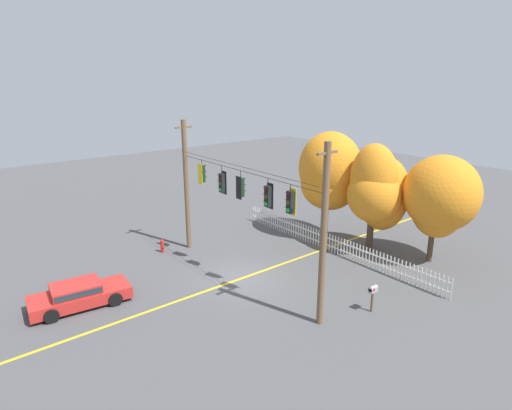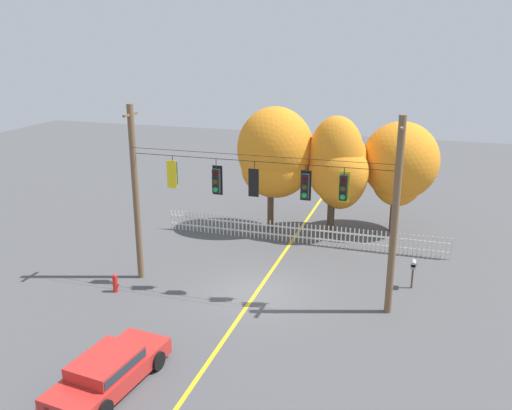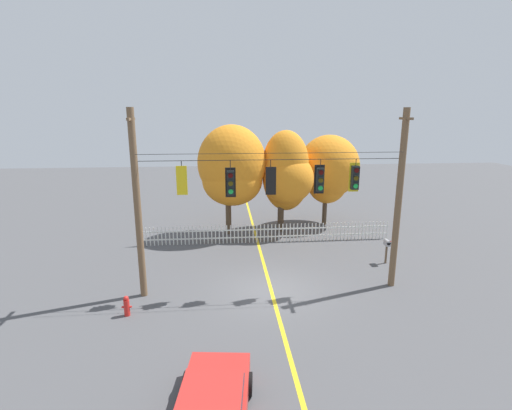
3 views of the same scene
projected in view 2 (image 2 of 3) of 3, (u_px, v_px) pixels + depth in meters
name	position (u px, v px, depth m)	size (l,w,h in m)	color
ground	(256.00, 293.00, 23.45)	(80.00, 80.00, 0.00)	#4C4C4F
lane_centerline_stripe	(256.00, 293.00, 23.45)	(0.16, 36.00, 0.01)	gold
signal_support_span	(256.00, 204.00, 22.26)	(11.34, 1.10, 7.88)	brown
traffic_signal_southbound_primary	(173.00, 174.00, 23.00)	(0.43, 0.38, 1.37)	black
traffic_signal_westbound_side	(217.00, 181.00, 22.50)	(0.43, 0.38, 1.56)	black
traffic_signal_northbound_secondary	(254.00, 182.00, 21.99)	(0.43, 0.38, 1.43)	black
traffic_signal_eastbound_side	(305.00, 186.00, 21.42)	(0.43, 0.38, 1.48)	black
traffic_signal_northbound_primary	(344.00, 188.00, 20.97)	(0.43, 0.38, 1.42)	black
white_picket_fence	(301.00, 233.00, 28.93)	(15.17, 0.06, 1.13)	silver
autumn_maple_near_fence	(275.00, 157.00, 30.03)	(4.25, 3.77, 6.96)	brown
autumn_maple_mid	(339.00, 167.00, 29.43)	(3.26, 3.86, 6.61)	#473828
autumn_oak_far_east	(398.00, 164.00, 29.82)	(4.19, 3.96, 6.21)	#473828
parked_car	(109.00, 370.00, 17.02)	(2.29, 4.58, 1.15)	red
fire_hydrant	(115.00, 283.00, 23.48)	(0.38, 0.22, 0.82)	red
roadside_mailbox	(413.00, 266.00, 23.64)	(0.25, 0.44, 1.29)	brown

